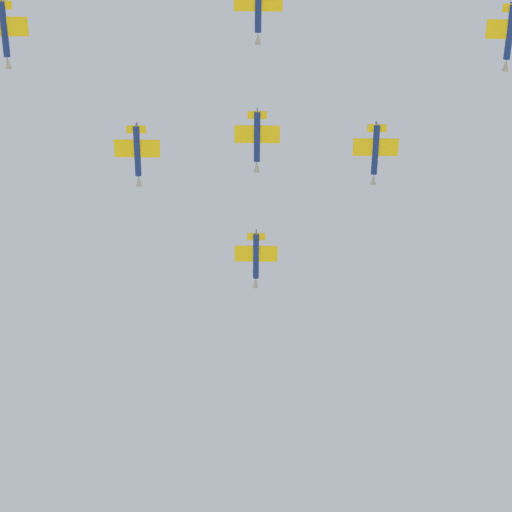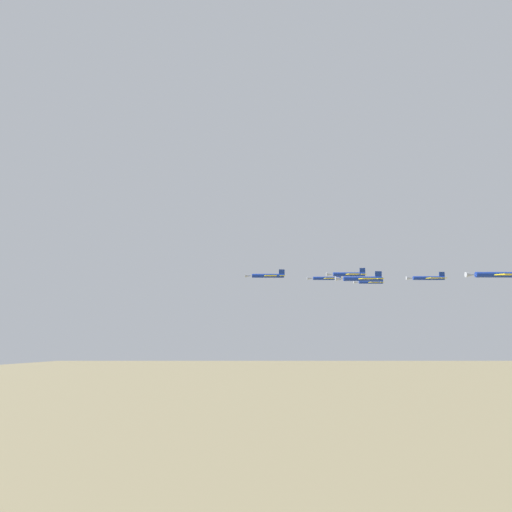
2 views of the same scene
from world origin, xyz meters
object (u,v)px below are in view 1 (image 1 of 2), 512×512
Objects in this scene: jet_port_inner at (137,152)px; jet_lead at (256,257)px; jet_starboard_inner at (375,151)px; jet_starboard_outer at (4,31)px; jet_port_trail at (258,6)px; jet_port_outer at (257,138)px; jet_center_rear at (510,34)px.

jet_lead is at bearing 45.00° from jet_port_inner.
jet_lead is 27.18m from jet_starboard_inner.
jet_starboard_outer is (52.20, 15.17, -1.40)m from jet_lead.
jet_starboard_inner is 30.03m from jet_port_trail.
jet_port_trail is (-31.83, 21.88, 0.88)m from jet_starboard_outer.
jet_port_trail reaches higher than jet_starboard_outer.
jet_lead is at bearing 90.00° from jet_port_outer.
jet_port_trail is at bearing -90.00° from jet_port_outer.
jet_starboard_inner is (-7.59, 26.10, 0.11)m from jet_lead.
jet_lead is at bearing 135.00° from jet_starboard_inner.
jet_lead reaches higher than jet_port_trail.
jet_port_inner is 1.00× the size of jet_port_trail.
jet_center_rear is at bearing -24.23° from jet_port_outer.
jet_center_rear is at bearing -45.00° from jet_lead.
jet_center_rear is (-15.17, 52.20, -0.47)m from jet_lead.
jet_port_trail is at bearing -5.71° from jet_starboard_outer.
jet_center_rear is (-25.36, 33.67, -0.90)m from jet_port_outer.
jet_center_rear is 38.63m from jet_port_trail.
jet_port_trail is at bearing -50.19° from jet_port_inner.
jet_port_outer reaches higher than jet_port_trail.
jet_starboard_inner is at bearing 18.43° from jet_starboard_outer.
jet_port_inner is at bearing 180.00° from jet_starboard_inner.
jet_port_trail is (27.95, 10.96, -0.64)m from jet_starboard_inner.
jet_lead is 1.00× the size of jet_port_inner.
jet_port_outer is at bearing 24.23° from jet_starboard_outer.
jet_port_trail is at bearing -90.00° from jet_lead.
jet_starboard_outer is (42.02, -3.35, -1.84)m from jet_port_outer.
jet_port_inner is 27.18m from jet_starboard_outer.
jet_port_inner is 38.47m from jet_starboard_inner.
jet_center_rear is at bearing 5.71° from jet_port_trail.
jet_port_outer reaches higher than jet_starboard_inner.
jet_lead is 42.28m from jet_port_trail.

